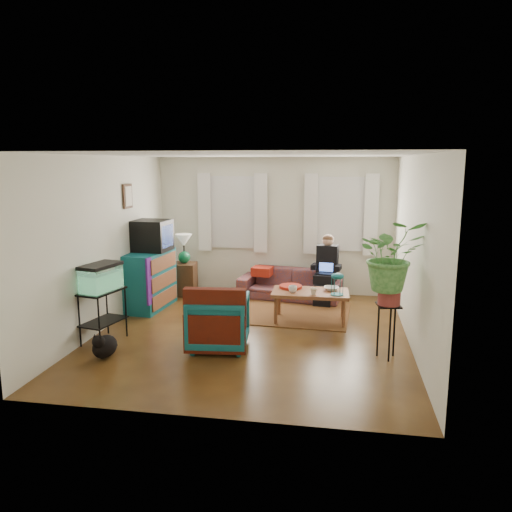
% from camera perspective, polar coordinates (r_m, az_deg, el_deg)
% --- Properties ---
extents(floor, '(4.50, 5.00, 0.01)m').
position_cam_1_polar(floor, '(7.47, -0.52, -8.89)').
color(floor, '#4F2B14').
rests_on(floor, ground).
extents(ceiling, '(4.50, 5.00, 0.01)m').
position_cam_1_polar(ceiling, '(7.04, -0.56, 11.49)').
color(ceiling, white).
rests_on(ceiling, wall_back).
extents(wall_back, '(4.50, 0.01, 2.60)m').
position_cam_1_polar(wall_back, '(9.58, 2.11, 3.46)').
color(wall_back, silver).
rests_on(wall_back, floor).
extents(wall_front, '(4.50, 0.01, 2.60)m').
position_cam_1_polar(wall_front, '(4.75, -5.88, -3.98)').
color(wall_front, silver).
rests_on(wall_front, floor).
extents(wall_left, '(0.01, 5.00, 2.60)m').
position_cam_1_polar(wall_left, '(7.85, -16.93, 1.41)').
color(wall_left, silver).
rests_on(wall_left, floor).
extents(wall_right, '(0.01, 5.00, 2.60)m').
position_cam_1_polar(wall_right, '(7.10, 17.64, 0.44)').
color(wall_right, silver).
rests_on(wall_right, floor).
extents(window_left, '(1.08, 0.04, 1.38)m').
position_cam_1_polar(window_left, '(9.67, -2.62, 5.01)').
color(window_left, white).
rests_on(window_left, wall_back).
extents(window_right, '(1.08, 0.04, 1.38)m').
position_cam_1_polar(window_right, '(9.45, 9.66, 4.74)').
color(window_right, white).
rests_on(window_right, wall_back).
extents(curtains_left, '(1.36, 0.06, 1.50)m').
position_cam_1_polar(curtains_left, '(9.59, -2.72, 4.96)').
color(curtains_left, white).
rests_on(curtains_left, wall_back).
extents(curtains_right, '(1.36, 0.06, 1.50)m').
position_cam_1_polar(curtains_right, '(9.37, 9.66, 4.69)').
color(curtains_right, white).
rests_on(curtains_right, wall_back).
extents(picture_frame, '(0.04, 0.32, 0.40)m').
position_cam_1_polar(picture_frame, '(8.53, -14.41, 6.64)').
color(picture_frame, '#3D2616').
rests_on(picture_frame, wall_left).
extents(area_rug, '(2.09, 1.71, 0.01)m').
position_cam_1_polar(area_rug, '(8.49, 3.74, -6.43)').
color(area_rug, brown).
rests_on(area_rug, floor).
extents(sofa, '(1.96, 1.00, 0.73)m').
position_cam_1_polar(sofa, '(9.27, 3.90, -2.68)').
color(sofa, brown).
rests_on(sofa, floor).
extents(seated_person, '(0.55, 0.64, 1.11)m').
position_cam_1_polar(seated_person, '(9.09, 8.03, -1.79)').
color(seated_person, black).
rests_on(seated_person, sofa).
extents(side_table, '(0.45, 0.45, 0.62)m').
position_cam_1_polar(side_table, '(9.62, -8.15, -2.62)').
color(side_table, '#382815').
rests_on(side_table, floor).
extents(table_lamp, '(0.34, 0.34, 0.56)m').
position_cam_1_polar(table_lamp, '(9.50, -8.24, 0.75)').
color(table_lamp, white).
rests_on(table_lamp, side_table).
extents(dresser, '(0.64, 1.15, 0.99)m').
position_cam_1_polar(dresser, '(8.83, -12.12, -2.68)').
color(dresser, '#116A6B').
rests_on(dresser, floor).
extents(crt_tv, '(0.65, 0.60, 0.53)m').
position_cam_1_polar(crt_tv, '(8.78, -11.87, 2.32)').
color(crt_tv, black).
rests_on(crt_tv, dresser).
extents(aquarium_stand, '(0.50, 0.73, 0.74)m').
position_cam_1_polar(aquarium_stand, '(7.37, -17.05, -6.59)').
color(aquarium_stand, black).
rests_on(aquarium_stand, floor).
extents(aquarium, '(0.45, 0.66, 0.39)m').
position_cam_1_polar(aquarium, '(7.23, -17.30, -2.30)').
color(aquarium, '#7FD899').
rests_on(aquarium, aquarium_stand).
extents(black_cat, '(0.30, 0.45, 0.37)m').
position_cam_1_polar(black_cat, '(6.83, -16.91, -9.61)').
color(black_cat, black).
rests_on(black_cat, floor).
extents(armchair, '(0.85, 0.81, 0.81)m').
position_cam_1_polar(armchair, '(6.85, -4.31, -7.19)').
color(armchair, '#115B66').
rests_on(armchair, floor).
extents(serape_throw, '(0.82, 0.27, 0.66)m').
position_cam_1_polar(serape_throw, '(6.50, -4.72, -6.61)').
color(serape_throw, '#9E0A0A').
rests_on(serape_throw, armchair).
extents(coffee_table, '(1.21, 0.67, 0.50)m').
position_cam_1_polar(coffee_table, '(8.01, 6.20, -5.73)').
color(coffee_table, brown).
rests_on(coffee_table, floor).
extents(cup_a, '(0.14, 0.14, 0.11)m').
position_cam_1_polar(cup_a, '(7.84, 4.22, -3.78)').
color(cup_a, white).
rests_on(cup_a, coffee_table).
extents(cup_b, '(0.11, 0.11, 0.10)m').
position_cam_1_polar(cup_b, '(7.74, 6.59, -4.03)').
color(cup_b, beige).
rests_on(cup_b, coffee_table).
extents(bowl, '(0.24, 0.24, 0.06)m').
position_cam_1_polar(bowl, '(8.03, 8.60, -3.69)').
color(bowl, white).
rests_on(bowl, coffee_table).
extents(snack_tray, '(0.38, 0.38, 0.04)m').
position_cam_1_polar(snack_tray, '(8.11, 3.98, -3.51)').
color(snack_tray, '#B21414').
rests_on(snack_tray, coffee_table).
extents(birdcage, '(0.20, 0.20, 0.35)m').
position_cam_1_polar(birdcage, '(7.74, 9.27, -3.17)').
color(birdcage, '#115B6B').
rests_on(birdcage, coffee_table).
extents(plant_stand, '(0.35, 0.35, 0.72)m').
position_cam_1_polar(plant_stand, '(6.70, 14.78, -8.33)').
color(plant_stand, black).
rests_on(plant_stand, floor).
extents(potted_plant, '(0.92, 0.83, 0.91)m').
position_cam_1_polar(potted_plant, '(6.48, 15.13, -1.16)').
color(potted_plant, '#599947').
rests_on(potted_plant, plant_stand).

